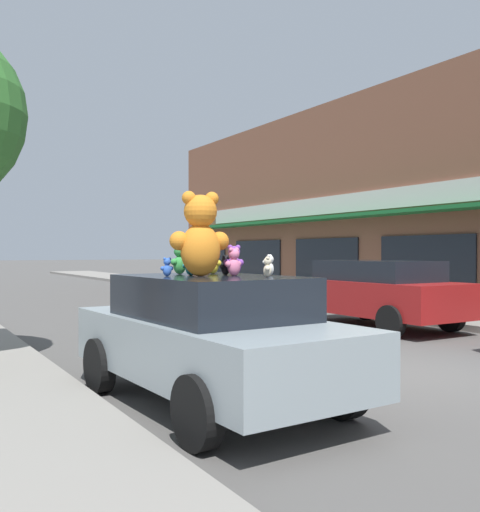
{
  "coord_description": "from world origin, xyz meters",
  "views": [
    {
      "loc": [
        -6.63,
        -6.18,
        1.84
      ],
      "look_at": [
        -2.31,
        1.04,
        1.79
      ],
      "focal_mm": 40.0,
      "sensor_mm": 36.0,
      "label": 1
    }
  ],
  "objects_px": {
    "parked_car_far_center": "(377,291)",
    "teddy_bear_white": "(269,265)",
    "teddy_bear_pink": "(234,262)",
    "teddy_bear_yellow": "(213,261)",
    "plush_art_car": "(210,336)",
    "teddy_bear_purple": "(234,261)",
    "teddy_bear_giant": "(200,235)",
    "teddy_bear_cream": "(267,267)",
    "teddy_bear_green": "(180,260)",
    "teddy_bear_teal": "(191,264)",
    "teddy_bear_black": "(225,265)",
    "teddy_bear_blue": "(167,267)"
  },
  "relations": [
    {
      "from": "plush_art_car",
      "to": "parked_car_far_center",
      "type": "relative_size",
      "value": 0.96
    },
    {
      "from": "teddy_bear_blue",
      "to": "teddy_bear_yellow",
      "type": "relative_size",
      "value": 0.66
    },
    {
      "from": "teddy_bear_teal",
      "to": "teddy_bear_pink",
      "type": "xyz_separation_m",
      "value": [
        0.37,
        -0.42,
        0.03
      ]
    },
    {
      "from": "plush_art_car",
      "to": "parked_car_far_center",
      "type": "bearing_deg",
      "value": 28.54
    },
    {
      "from": "teddy_bear_giant",
      "to": "parked_car_far_center",
      "type": "xyz_separation_m",
      "value": [
        6.89,
        4.11,
        -1.15
      ]
    },
    {
      "from": "teddy_bear_blue",
      "to": "teddy_bear_teal",
      "type": "xyz_separation_m",
      "value": [
        0.36,
        0.09,
        0.03
      ]
    },
    {
      "from": "parked_car_far_center",
      "to": "teddy_bear_giant",
      "type": "bearing_deg",
      "value": -149.2
    },
    {
      "from": "teddy_bear_blue",
      "to": "teddy_bear_cream",
      "type": "bearing_deg",
      "value": 137.22
    },
    {
      "from": "teddy_bear_black",
      "to": "parked_car_far_center",
      "type": "xyz_separation_m",
      "value": [
        6.45,
        3.94,
        -0.78
      ]
    },
    {
      "from": "teddy_bear_white",
      "to": "parked_car_far_center",
      "type": "xyz_separation_m",
      "value": [
        6.05,
        4.32,
        -0.79
      ]
    },
    {
      "from": "teddy_bear_blue",
      "to": "teddy_bear_green",
      "type": "height_order",
      "value": "teddy_bear_green"
    },
    {
      "from": "teddy_bear_cream",
      "to": "parked_car_far_center",
      "type": "xyz_separation_m",
      "value": [
        6.35,
        4.73,
        -0.77
      ]
    },
    {
      "from": "plush_art_car",
      "to": "teddy_bear_blue",
      "type": "distance_m",
      "value": 0.98
    },
    {
      "from": "plush_art_car",
      "to": "teddy_bear_purple",
      "type": "height_order",
      "value": "teddy_bear_purple"
    },
    {
      "from": "plush_art_car",
      "to": "teddy_bear_blue",
      "type": "relative_size",
      "value": 19.06
    },
    {
      "from": "teddy_bear_black",
      "to": "teddy_bear_green",
      "type": "relative_size",
      "value": 0.65
    },
    {
      "from": "teddy_bear_green",
      "to": "teddy_bear_teal",
      "type": "relative_size",
      "value": 1.34
    },
    {
      "from": "teddy_bear_white",
      "to": "parked_car_far_center",
      "type": "relative_size",
      "value": 0.06
    },
    {
      "from": "plush_art_car",
      "to": "teddy_bear_purple",
      "type": "xyz_separation_m",
      "value": [
        0.34,
        0.01,
        0.9
      ]
    },
    {
      "from": "teddy_bear_blue",
      "to": "teddy_bear_giant",
      "type": "bearing_deg",
      "value": 148.54
    },
    {
      "from": "teddy_bear_pink",
      "to": "teddy_bear_yellow",
      "type": "distance_m",
      "value": 0.78
    },
    {
      "from": "teddy_bear_black",
      "to": "teddy_bear_yellow",
      "type": "height_order",
      "value": "teddy_bear_yellow"
    },
    {
      "from": "plush_art_car",
      "to": "teddy_bear_blue",
      "type": "bearing_deg",
      "value": 156.52
    },
    {
      "from": "plush_art_car",
      "to": "teddy_bear_yellow",
      "type": "bearing_deg",
      "value": 56.71
    },
    {
      "from": "teddy_bear_blue",
      "to": "parked_car_far_center",
      "type": "height_order",
      "value": "teddy_bear_blue"
    },
    {
      "from": "teddy_bear_pink",
      "to": "teddy_bear_blue",
      "type": "bearing_deg",
      "value": -39.15
    },
    {
      "from": "teddy_bear_pink",
      "to": "teddy_bear_cream",
      "type": "bearing_deg",
      "value": 91.64
    },
    {
      "from": "teddy_bear_blue",
      "to": "teddy_bear_white",
      "type": "relative_size",
      "value": 0.87
    },
    {
      "from": "teddy_bear_yellow",
      "to": "parked_car_far_center",
      "type": "xyz_separation_m",
      "value": [
        6.37,
        3.45,
        -0.82
      ]
    },
    {
      "from": "teddy_bear_green",
      "to": "teddy_bear_yellow",
      "type": "height_order",
      "value": "teddy_bear_green"
    },
    {
      "from": "parked_car_far_center",
      "to": "teddy_bear_white",
      "type": "bearing_deg",
      "value": -144.44
    },
    {
      "from": "plush_art_car",
      "to": "teddy_bear_white",
      "type": "height_order",
      "value": "teddy_bear_white"
    },
    {
      "from": "teddy_bear_black",
      "to": "plush_art_car",
      "type": "bearing_deg",
      "value": -0.53
    },
    {
      "from": "plush_art_car",
      "to": "teddy_bear_purple",
      "type": "bearing_deg",
      "value": -0.15
    },
    {
      "from": "plush_art_car",
      "to": "teddy_bear_pink",
      "type": "height_order",
      "value": "teddy_bear_pink"
    },
    {
      "from": "teddy_bear_black",
      "to": "teddy_bear_blue",
      "type": "distance_m",
      "value": 0.77
    },
    {
      "from": "teddy_bear_giant",
      "to": "parked_car_far_center",
      "type": "height_order",
      "value": "teddy_bear_giant"
    },
    {
      "from": "teddy_bear_cream",
      "to": "teddy_bear_white",
      "type": "relative_size",
      "value": 0.91
    },
    {
      "from": "teddy_bear_green",
      "to": "teddy_bear_pink",
      "type": "bearing_deg",
      "value": 86.31
    },
    {
      "from": "teddy_bear_cream",
      "to": "teddy_bear_yellow",
      "type": "height_order",
      "value": "teddy_bear_yellow"
    },
    {
      "from": "teddy_bear_blue",
      "to": "teddy_bear_purple",
      "type": "distance_m",
      "value": 0.84
    },
    {
      "from": "teddy_bear_black",
      "to": "teddy_bear_yellow",
      "type": "bearing_deg",
      "value": -126.24
    },
    {
      "from": "teddy_bear_giant",
      "to": "teddy_bear_cream",
      "type": "distance_m",
      "value": 0.9
    },
    {
      "from": "teddy_bear_blue",
      "to": "teddy_bear_cream",
      "type": "height_order",
      "value": "teddy_bear_cream"
    },
    {
      "from": "teddy_bear_teal",
      "to": "teddy_bear_green",
      "type": "bearing_deg",
      "value": -76.16
    },
    {
      "from": "teddy_bear_teal",
      "to": "teddy_bear_black",
      "type": "bearing_deg",
      "value": -178.62
    },
    {
      "from": "teddy_bear_green",
      "to": "teddy_bear_giant",
      "type": "bearing_deg",
      "value": 59.87
    },
    {
      "from": "teddy_bear_teal",
      "to": "teddy_bear_blue",
      "type": "bearing_deg",
      "value": 34.06
    },
    {
      "from": "teddy_bear_giant",
      "to": "teddy_bear_purple",
      "type": "distance_m",
      "value": 0.58
    },
    {
      "from": "parked_car_far_center",
      "to": "teddy_bear_green",
      "type": "bearing_deg",
      "value": -153.64
    }
  ]
}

